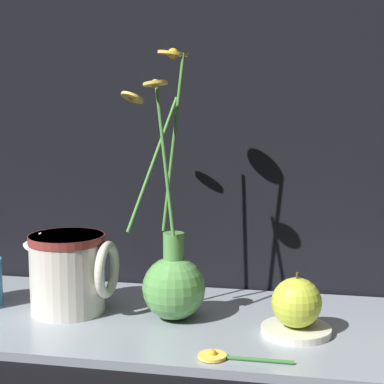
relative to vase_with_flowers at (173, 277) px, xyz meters
name	(u,v)px	position (x,y,z in m)	size (l,w,h in m)	color
ground_plane	(200,328)	(0.04, 0.00, -0.07)	(6.00, 6.00, 0.00)	black
shelf	(200,324)	(0.04, 0.00, -0.07)	(0.90, 0.33, 0.01)	gray
vase_with_flowers	(173,277)	(0.00, 0.00, 0.00)	(0.15, 0.13, 0.39)	#59994C
ceramic_pitcher	(70,269)	(-0.16, 0.00, 0.00)	(0.14, 0.11, 0.13)	beige
saucer_plate	(296,330)	(0.18, -0.03, -0.06)	(0.10, 0.10, 0.01)	silver
orange_fruit	(297,303)	(0.18, -0.03, -0.02)	(0.07, 0.07, 0.08)	#B7C638
loose_daisy	(223,357)	(0.09, -0.13, -0.06)	(0.12, 0.04, 0.01)	#336B2D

